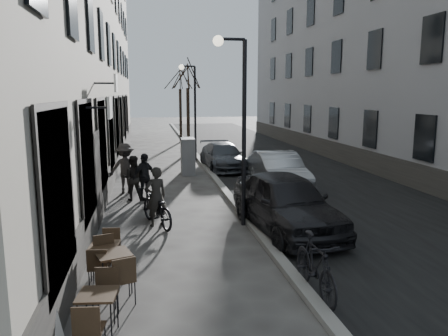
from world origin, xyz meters
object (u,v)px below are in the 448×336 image
object	(u,v)px
bicycle	(156,208)
pedestrian_mid	(125,168)
bistro_set_c	(105,257)
pedestrian_near	(133,178)
bistro_set_a	(98,310)
pedestrian_far	(144,177)
utility_cabinet	(188,156)
bistro_set_b	(114,268)
streetlamp_near	(238,111)
car_mid	(278,171)
car_near	(286,202)
car_far	(223,156)
moped	(315,266)
streetlamp_far	(192,102)
sign_board	(47,330)
tree_far	(180,78)
tree_near	(188,75)

from	to	relation	value
bicycle	pedestrian_mid	bearing A→B (deg)	-97.68
bistro_set_c	pedestrian_near	world-z (taller)	pedestrian_near
bistro_set_a	pedestrian_far	xyz separation A→B (m)	(0.67, 8.53, 0.39)
utility_cabinet	bistro_set_a	bearing A→B (deg)	-99.65
bistro_set_b	bistro_set_a	bearing A→B (deg)	-113.21
streetlamp_near	car_mid	distance (m)	5.49
bicycle	car_near	distance (m)	3.55
bistro_set_a	car_far	distance (m)	14.77
bicycle	moped	xyz separation A→B (m)	(2.73, -4.77, 0.05)
bistro_set_c	pedestrian_far	world-z (taller)	pedestrian_far
streetlamp_near	bistro_set_c	xyz separation A→B (m)	(-3.30, -2.89, -2.75)
pedestrian_mid	streetlamp_far	bearing A→B (deg)	-116.04
bistro_set_a	sign_board	distance (m)	0.76
sign_board	bicycle	xyz separation A→B (m)	(1.63, 5.91, 0.11)
bistro_set_c	bicycle	bearing A→B (deg)	78.80
sign_board	utility_cabinet	distance (m)	13.84
bicycle	pedestrian_far	xyz separation A→B (m)	(-0.33, 3.04, 0.30)
streetlamp_near	sign_board	bearing A→B (deg)	-124.70
car_mid	streetlamp_far	bearing A→B (deg)	108.95
streetlamp_near	bicycle	size ratio (longest dim) A/B	2.64
streetlamp_far	bistro_set_c	world-z (taller)	streetlamp_far
tree_far	bicycle	distance (m)	21.17
utility_cabinet	car_mid	xyz separation A→B (m)	(3.10, -3.68, -0.11)
pedestrian_mid	car_far	xyz separation A→B (m)	(4.39, 4.39, -0.30)
bistro_set_b	car_near	xyz separation A→B (m)	(4.25, 2.90, 0.33)
tree_near	moped	world-z (taller)	tree_near
pedestrian_mid	bistro_set_b	bearing A→B (deg)	88.43
streetlamp_far	bistro_set_a	xyz separation A→B (m)	(-3.20, -17.12, -2.74)
bistro_set_b	pedestrian_mid	world-z (taller)	pedestrian_mid
bistro_set_c	pedestrian_mid	bearing A→B (deg)	96.66
tree_near	tree_far	xyz separation A→B (m)	(0.00, 6.00, 0.00)
bicycle	car_near	bearing A→B (deg)	141.58
pedestrian_near	car_mid	world-z (taller)	pedestrian_near
tree_near	pedestrian_near	size ratio (longest dim) A/B	3.70
bicycle	pedestrian_far	size ratio (longest dim) A/B	1.19
bicycle	car_far	distance (m)	9.26
streetlamp_far	sign_board	size ratio (longest dim) A/B	5.14
tree_near	pedestrian_far	distance (m)	12.49
streetlamp_far	car_near	bearing A→B (deg)	-84.72
streetlamp_far	tree_near	size ratio (longest dim) A/B	0.89
car_near	pedestrian_far	bearing A→B (deg)	126.28
tree_near	moped	size ratio (longest dim) A/B	3.08
streetlamp_near	pedestrian_near	world-z (taller)	streetlamp_near
bicycle	car_far	bearing A→B (deg)	-132.51
streetlamp_near	bistro_set_b	distance (m)	5.44
streetlamp_near	utility_cabinet	bearing A→B (deg)	94.53
bistro_set_c	streetlamp_near	bearing A→B (deg)	48.54
utility_cabinet	streetlamp_far	bearing A→B (deg)	82.75
tree_near	bistro_set_a	world-z (taller)	tree_near
tree_near	pedestrian_near	world-z (taller)	tree_near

